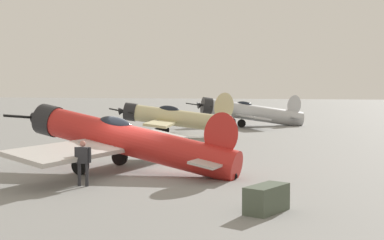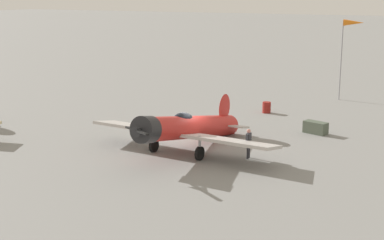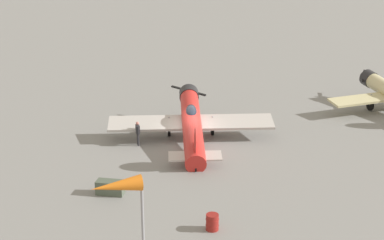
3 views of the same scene
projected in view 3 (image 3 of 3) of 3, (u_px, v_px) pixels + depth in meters
The scene contains 6 objects.
ground_plane at pixel (192, 144), 41.12m from camera, with size 400.00×400.00×0.00m, color gray.
airplane_foreground at pixel (192, 123), 41.16m from camera, with size 11.48×11.91×3.16m.
ground_crew_mechanic at pixel (138, 131), 40.61m from camera, with size 0.67×0.30×1.73m.
equipment_crate at pixel (110, 187), 33.61m from camera, with size 1.17×1.73×0.82m.
fuel_drum at pixel (212, 222), 29.74m from camera, with size 0.69×0.69×0.86m.
windsock_mast at pixel (120, 196), 19.45m from camera, with size 0.89×1.78×7.00m.
Camera 3 is at (38.00, -4.60, 15.11)m, focal length 54.77 mm.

